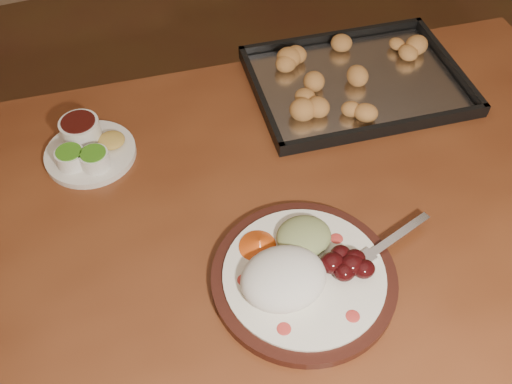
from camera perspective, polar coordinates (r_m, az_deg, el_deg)
name	(u,v)px	position (r m, az deg, el deg)	size (l,w,h in m)	color
ground	(284,298)	(1.79, 2.78, -10.58)	(4.00, 4.00, 0.00)	#543C1D
dining_table	(261,251)	(1.09, 0.51, -5.90)	(1.58, 1.04, 0.75)	brown
dinner_plate	(300,272)	(0.92, 4.44, -8.01)	(0.40, 0.30, 0.07)	black
condiment_saucer	(87,147)	(1.15, -16.54, 4.36)	(0.17, 0.17, 0.06)	silver
baking_tray	(357,80)	(1.28, 10.08, 10.98)	(0.48, 0.37, 0.05)	black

